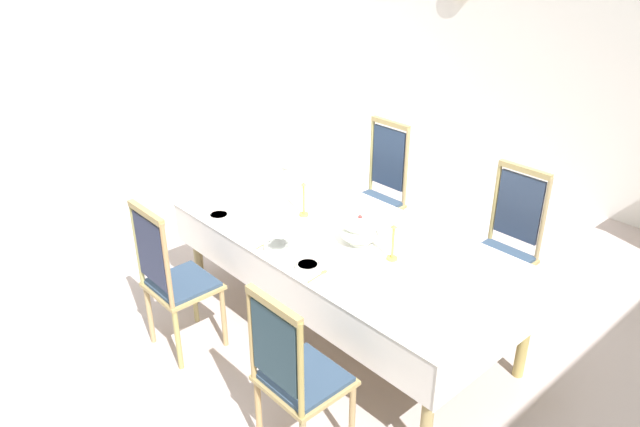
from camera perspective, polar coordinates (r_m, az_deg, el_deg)
The scene contains 17 objects.
ground at distance 4.58m, azimuth 3.08°, elevation -10.45°, with size 8.18×6.28×0.04m, color #B8A8A5.
back_wall at distance 6.44m, azimuth 24.52°, elevation 14.73°, with size 8.18×0.08×3.34m, color silver.
left_wall at distance 7.25m, azimuth -21.49°, elevation 16.32°, with size 0.08×6.28×3.34m, color silver.
dining_table at distance 4.13m, azimuth 2.37°, elevation -3.04°, with size 2.49×1.18×0.76m.
tablecloth at distance 4.12m, azimuth 2.37°, elevation -2.94°, with size 2.51×1.20×0.30m.
chair_south_a at distance 4.11m, azimuth -13.82°, elevation -5.92°, with size 0.44×0.42×1.12m.
chair_north_a at distance 5.19m, azimuth 5.52°, elevation 2.21°, with size 0.44×0.42×1.20m.
chair_south_b at distance 3.26m, azimuth -2.36°, elevation -14.96°, with size 0.44×0.42×1.08m.
chair_north_b at distance 4.55m, azimuth 17.17°, elevation -2.79°, with size 0.44×0.42×1.16m.
soup_tureen at distance 3.96m, azimuth 3.80°, elevation -1.55°, with size 0.26×0.26×0.21m.
candlestick_west at distance 4.30m, azimuth -1.56°, elevation 1.57°, with size 0.07×0.07×0.36m.
candlestick_east at distance 3.77m, azimuth 6.97°, elevation -2.52°, with size 0.07×0.07×0.35m.
bowl_near_left at distance 3.70m, azimuth -1.18°, elevation -5.02°, with size 0.15×0.15×0.04m.
bowl_near_right at distance 3.92m, azimuth -4.00°, elevation -3.15°, with size 0.18×0.18×0.04m.
bowl_far_left at distance 4.39m, azimuth -9.60°, elevation -0.21°, with size 0.15×0.15×0.03m.
spoon_primary at distance 3.66m, azimuth 0.19°, elevation -5.71°, with size 0.04×0.18×0.01m.
spoon_secondary at distance 4.03m, azimuth -4.84°, elevation -2.62°, with size 0.05×0.18×0.01m.
Camera 1 is at (2.54, -2.65, 2.72)m, focal length 33.64 mm.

